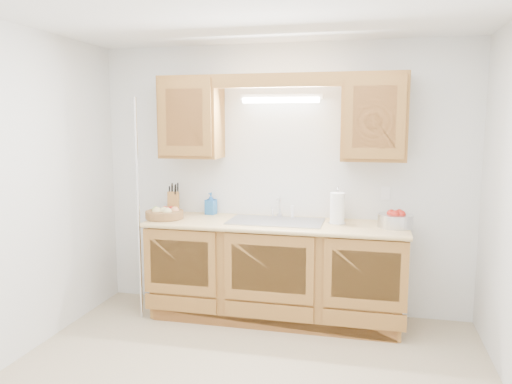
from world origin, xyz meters
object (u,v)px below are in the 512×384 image
(fruit_basket, at_px, (165,213))
(apple_bowl, at_px, (395,220))
(paper_towel, at_px, (337,209))
(knife_block, at_px, (173,203))

(fruit_basket, height_order, apple_bowl, apple_bowl)
(fruit_basket, relative_size, paper_towel, 1.41)
(knife_block, relative_size, paper_towel, 0.97)
(paper_towel, relative_size, apple_bowl, 1.06)
(fruit_basket, relative_size, knife_block, 1.45)
(knife_block, distance_m, paper_towel, 1.57)
(fruit_basket, bearing_deg, knife_block, 89.96)
(knife_block, bearing_deg, fruit_basket, -108.92)
(apple_bowl, bearing_deg, fruit_basket, -177.54)
(fruit_basket, distance_m, paper_towel, 1.58)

